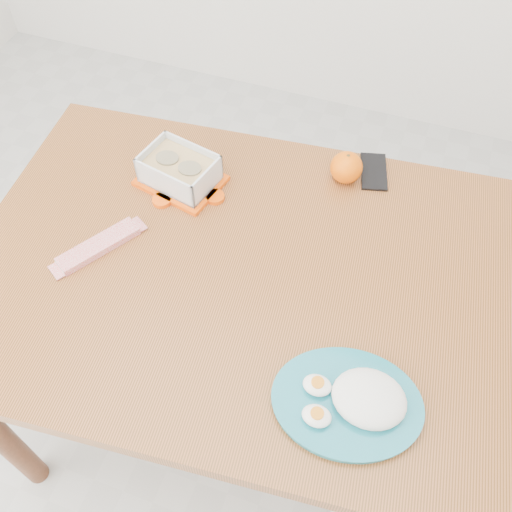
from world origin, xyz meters
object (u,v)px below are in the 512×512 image
(orange_fruit, at_px, (346,167))
(dining_table, at_px, (256,295))
(food_container, at_px, (179,171))
(rice_plate, at_px, (354,400))
(smartphone, at_px, (374,172))

(orange_fruit, bearing_deg, dining_table, -108.08)
(food_container, relative_size, rice_plate, 0.69)
(smartphone, bearing_deg, dining_table, -128.94)
(dining_table, xyz_separation_m, food_container, (-0.26, 0.19, 0.13))
(rice_plate, relative_size, smartphone, 2.54)
(orange_fruit, distance_m, rice_plate, 0.58)
(rice_plate, distance_m, smartphone, 0.61)
(dining_table, bearing_deg, smartphone, 60.46)
(dining_table, bearing_deg, orange_fruit, 66.73)
(dining_table, xyz_separation_m, orange_fruit, (0.11, 0.34, 0.13))
(dining_table, relative_size, smartphone, 10.81)
(orange_fruit, relative_size, smartphone, 0.63)
(rice_plate, bearing_deg, food_container, 132.24)
(food_container, bearing_deg, rice_plate, -25.42)
(orange_fruit, xyz_separation_m, rice_plate, (0.16, -0.56, -0.01))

